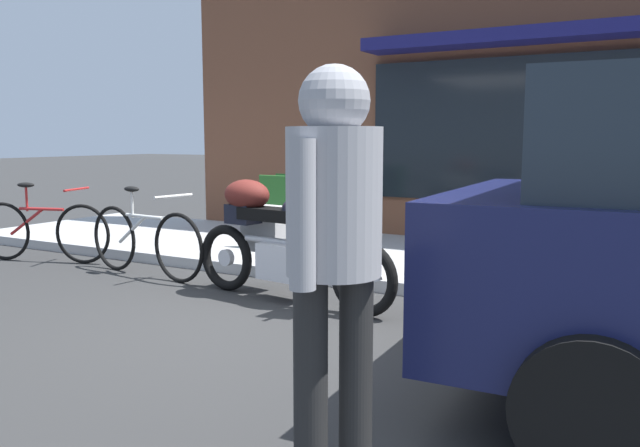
{
  "coord_description": "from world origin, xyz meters",
  "views": [
    {
      "loc": [
        2.74,
        -4.16,
        1.46
      ],
      "look_at": [
        -0.02,
        0.79,
        0.7
      ],
      "focal_mm": 36.09,
      "sensor_mm": 36.0,
      "label": 1
    }
  ],
  "objects_px": {
    "parked_bicycle": "(144,240)",
    "pedestrian_walking": "(334,229)",
    "touring_motorcycle": "(280,234)",
    "sandwich_board_sign": "(287,211)",
    "second_bicycle_by_cafe": "(42,230)"
  },
  "relations": [
    {
      "from": "sandwich_board_sign",
      "to": "second_bicycle_by_cafe",
      "type": "distance_m",
      "value": 2.9
    },
    {
      "from": "touring_motorcycle",
      "to": "sandwich_board_sign",
      "type": "xyz_separation_m",
      "value": [
        -1.09,
        1.85,
        -0.03
      ]
    },
    {
      "from": "second_bicycle_by_cafe",
      "to": "sandwich_board_sign",
      "type": "bearing_deg",
      "value": 36.18
    },
    {
      "from": "pedestrian_walking",
      "to": "sandwich_board_sign",
      "type": "height_order",
      "value": "pedestrian_walking"
    },
    {
      "from": "parked_bicycle",
      "to": "second_bicycle_by_cafe",
      "type": "xyz_separation_m",
      "value": [
        -1.63,
        0.0,
        -0.01
      ]
    },
    {
      "from": "touring_motorcycle",
      "to": "second_bicycle_by_cafe",
      "type": "bearing_deg",
      "value": 177.61
    },
    {
      "from": "touring_motorcycle",
      "to": "sandwich_board_sign",
      "type": "height_order",
      "value": "touring_motorcycle"
    },
    {
      "from": "parked_bicycle",
      "to": "pedestrian_walking",
      "type": "relative_size",
      "value": 1.01
    },
    {
      "from": "pedestrian_walking",
      "to": "sandwich_board_sign",
      "type": "relative_size",
      "value": 1.96
    },
    {
      "from": "parked_bicycle",
      "to": "pedestrian_walking",
      "type": "height_order",
      "value": "pedestrian_walking"
    },
    {
      "from": "touring_motorcycle",
      "to": "parked_bicycle",
      "type": "distance_m",
      "value": 1.81
    },
    {
      "from": "touring_motorcycle",
      "to": "second_bicycle_by_cafe",
      "type": "relative_size",
      "value": 1.3
    },
    {
      "from": "pedestrian_walking",
      "to": "touring_motorcycle",
      "type": "bearing_deg",
      "value": 126.5
    },
    {
      "from": "pedestrian_walking",
      "to": "sandwich_board_sign",
      "type": "xyz_separation_m",
      "value": [
        -3.0,
        4.43,
        -0.53
      ]
    },
    {
      "from": "parked_bicycle",
      "to": "second_bicycle_by_cafe",
      "type": "relative_size",
      "value": 1.04
    }
  ]
}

